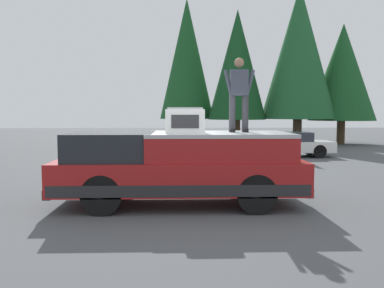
# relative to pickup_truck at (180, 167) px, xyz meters

# --- Properties ---
(ground_plane) EXTENTS (90.00, 90.00, 0.00)m
(ground_plane) POSITION_rel_pickup_truck_xyz_m (-0.08, -0.29, -0.87)
(ground_plane) COLOR #4C4F51
(pickup_truck) EXTENTS (2.01, 5.54, 1.65)m
(pickup_truck) POSITION_rel_pickup_truck_xyz_m (0.00, 0.00, 0.00)
(pickup_truck) COLOR maroon
(pickup_truck) RESTS_ON ground
(compressor_unit) EXTENTS (0.65, 0.84, 0.56)m
(compressor_unit) POSITION_rel_pickup_truck_xyz_m (-0.19, -0.12, 1.05)
(compressor_unit) COLOR white
(compressor_unit) RESTS_ON pickup_truck
(person_on_truck_bed) EXTENTS (0.29, 0.72, 1.69)m
(person_on_truck_bed) POSITION_rel_pickup_truck_xyz_m (0.18, -1.36, 1.68)
(person_on_truck_bed) COLOR #333338
(person_on_truck_bed) RESTS_ON pickup_truck
(parked_car_white) EXTENTS (1.64, 4.10, 1.16)m
(parked_car_white) POSITION_rel_pickup_truck_xyz_m (9.79, -5.17, -0.29)
(parked_car_white) COLOR white
(parked_car_white) RESTS_ON ground
(parked_car_silver) EXTENTS (1.64, 4.10, 1.16)m
(parked_car_silver) POSITION_rel_pickup_truck_xyz_m (10.82, -0.12, -0.29)
(parked_car_silver) COLOR silver
(parked_car_silver) RESTS_ON ground
(conifer_far_left) EXTENTS (4.35, 4.35, 7.92)m
(conifer_far_left) POSITION_rel_pickup_truck_xyz_m (17.32, -10.77, 3.85)
(conifer_far_left) COLOR #4C3826
(conifer_far_left) RESTS_ON ground
(conifer_left) EXTENTS (4.75, 4.75, 10.23)m
(conifer_left) POSITION_rel_pickup_truck_xyz_m (16.87, -7.69, 5.07)
(conifer_left) COLOR #4C3826
(conifer_left) RESTS_ON ground
(conifer_center_left) EXTENTS (3.71, 3.71, 8.59)m
(conifer_center_left) POSITION_rel_pickup_truck_xyz_m (16.67, -3.68, 4.23)
(conifer_center_left) COLOR #4C3826
(conifer_center_left) RESTS_ON ground
(conifer_center_right) EXTENTS (3.66, 3.66, 9.73)m
(conifer_center_right) POSITION_rel_pickup_truck_xyz_m (18.32, -0.49, 4.81)
(conifer_center_right) COLOR #4C3826
(conifer_center_right) RESTS_ON ground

